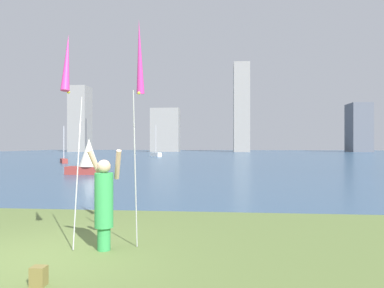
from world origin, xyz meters
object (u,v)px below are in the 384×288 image
at_px(person, 104,201).
at_px(kite_flag_right, 140,62).
at_px(kite_flag_left, 67,69).
at_px(sailboat_1, 64,160).
at_px(sailboat_2, 156,154).
at_px(bag, 39,276).
at_px(sailboat_3, 88,158).

bearing_deg(person, kite_flag_right, 40.78).
xyz_separation_m(kite_flag_left, sailboat_1, (-14.46, 30.69, -3.06)).
distance_m(sailboat_1, sailboat_2, 21.81).
xyz_separation_m(person, kite_flag_right, (0.57, 0.46, 2.71)).
bearing_deg(kite_flag_left, bag, -80.80).
relative_size(kite_flag_left, kite_flag_right, 0.89).
distance_m(kite_flag_right, sailboat_1, 33.89).
xyz_separation_m(person, sailboat_3, (-6.87, 16.53, 0.15)).
distance_m(sailboat_2, sailboat_3, 34.92).
bearing_deg(person, sailboat_1, 118.18).
bearing_deg(kite_flag_right, sailboat_1, 117.56).
bearing_deg(kite_flag_left, kite_flag_right, 34.82).
bearing_deg(sailboat_3, person, -67.44).
bearing_deg(kite_flag_left, sailboat_3, 110.49).
xyz_separation_m(kite_flag_right, sailboat_3, (-7.44, 16.07, -2.55)).
bearing_deg(bag, sailboat_3, 109.66).
height_order(sailboat_1, sailboat_3, sailboat_1).
bearing_deg(sailboat_2, person, -79.86).
xyz_separation_m(kite_flag_left, kite_flag_right, (1.14, 0.79, 0.29)).
height_order(person, sailboat_2, sailboat_2).
height_order(kite_flag_left, kite_flag_right, kite_flag_right).
relative_size(person, sailboat_3, 0.51).
distance_m(kite_flag_left, kite_flag_right, 1.41).
distance_m(person, kite_flag_left, 2.50).
distance_m(kite_flag_left, sailboat_3, 18.14).
xyz_separation_m(kite_flag_right, sailboat_1, (-15.60, 29.90, -3.35)).
bearing_deg(kite_flag_left, person, 30.25).
bearing_deg(kite_flag_right, sailboat_3, 114.83).
relative_size(sailboat_1, sailboat_2, 0.77).
relative_size(kite_flag_left, sailboat_3, 1.07).
height_order(kite_flag_right, sailboat_1, kite_flag_right).
bearing_deg(person, bag, -99.13).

